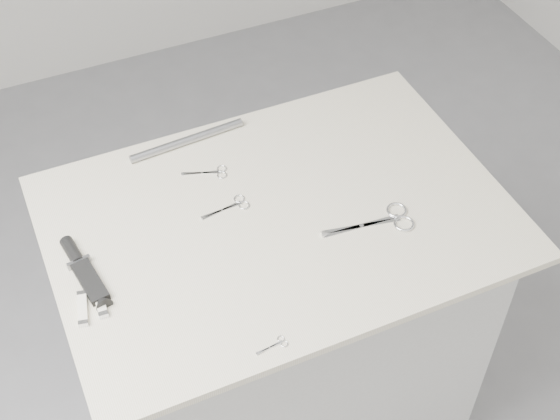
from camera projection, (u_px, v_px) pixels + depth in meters
name	position (u px, v px, depth m)	size (l,w,h in m)	color
plinth	(279.00, 337.00, 2.05)	(0.90, 0.60, 0.90)	#B2B2AF
display_board	(279.00, 218.00, 1.72)	(1.00, 0.70, 0.02)	beige
large_shears	(386.00, 220.00, 1.69)	(0.20, 0.09, 0.01)	silver
embroidery_scissors_a	(233.00, 206.00, 1.72)	(0.11, 0.05, 0.00)	silver
embroidery_scissors_b	(212.00, 172.00, 1.80)	(0.10, 0.06, 0.00)	silver
tiny_scissors	(276.00, 345.00, 1.48)	(0.06, 0.03, 0.00)	silver
sheathed_knife	(82.00, 268.00, 1.60)	(0.06, 0.19, 0.02)	black
pocket_knife_a	(83.00, 309.00, 1.53)	(0.03, 0.08, 0.01)	#EEE6CF
pocket_knife_b	(99.00, 299.00, 1.54)	(0.02, 0.09, 0.01)	#EEE6CF
metal_rail	(187.00, 140.00, 1.86)	(0.02, 0.02, 0.29)	gray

